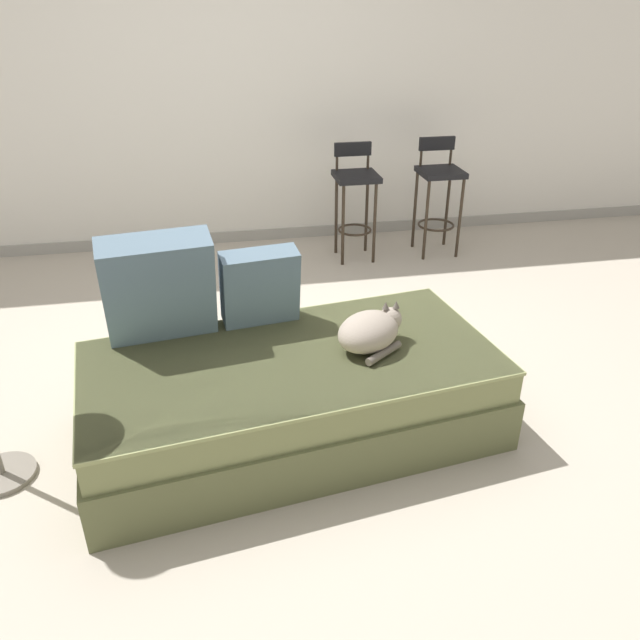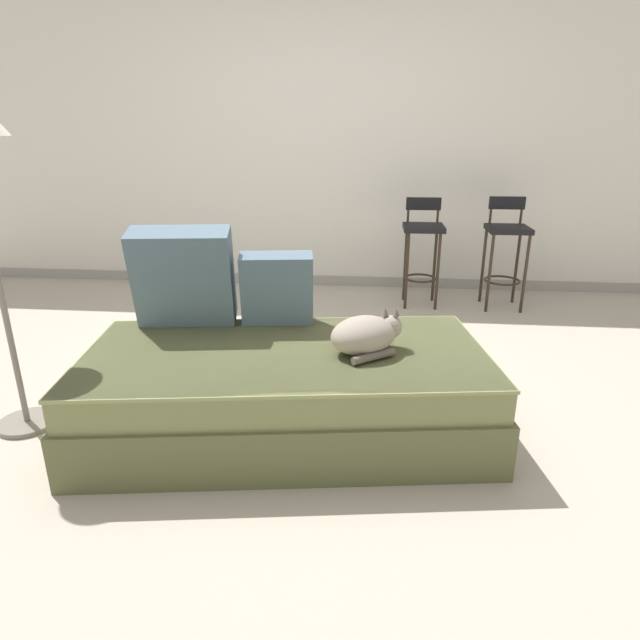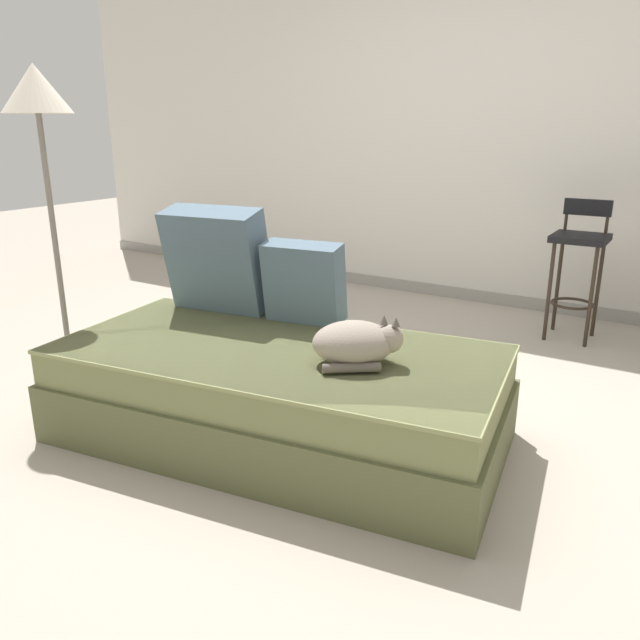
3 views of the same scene
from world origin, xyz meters
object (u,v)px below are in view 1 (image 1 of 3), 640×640
at_px(throw_pillow_corner, 159,287).
at_px(throw_pillow_middle, 260,287).
at_px(cat, 371,331).
at_px(couch, 292,394).
at_px(bar_stool_near_window, 355,190).
at_px(bar_stool_by_doorway, 439,187).

height_order(throw_pillow_corner, throw_pillow_middle, throw_pillow_corner).
relative_size(throw_pillow_corner, cat, 1.32).
distance_m(couch, throw_pillow_middle, 0.54).
xyz_separation_m(couch, cat, (0.37, 0.02, 0.29)).
bearing_deg(throw_pillow_middle, bar_stool_near_window, 62.76).
relative_size(throw_pillow_middle, cat, 0.98).
xyz_separation_m(throw_pillow_corner, bar_stool_by_doorway, (2.02, 1.80, -0.15)).
bearing_deg(cat, throw_pillow_middle, 144.23).
xyz_separation_m(couch, bar_stool_by_doorway, (1.45, 2.09, 0.32)).
relative_size(throw_pillow_middle, bar_stool_by_doorway, 0.44).
bearing_deg(bar_stool_near_window, bar_stool_by_doorway, -0.03).
xyz_separation_m(throw_pillow_corner, throw_pillow_middle, (0.47, 0.07, -0.07)).
bearing_deg(couch, cat, 2.79).
bearing_deg(bar_stool_near_window, throw_pillow_middle, -117.24).
relative_size(throw_pillow_corner, bar_stool_near_window, 0.61).
height_order(couch, bar_stool_near_window, bar_stool_near_window).
height_order(cat, bar_stool_by_doorway, bar_stool_by_doorway).
height_order(couch, throw_pillow_middle, throw_pillow_middle).
bearing_deg(throw_pillow_corner, throw_pillow_middle, 8.04).
relative_size(bar_stool_near_window, bar_stool_by_doorway, 0.98).
bearing_deg(bar_stool_by_doorway, couch, -124.86).
distance_m(cat, bar_stool_by_doorway, 2.34).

